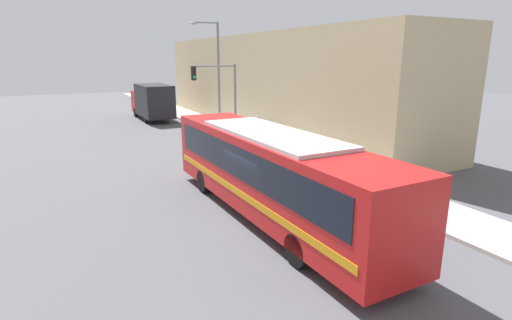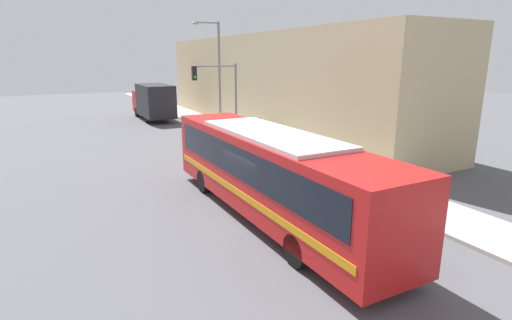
{
  "view_description": "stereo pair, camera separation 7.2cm",
  "coord_description": "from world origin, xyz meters",
  "px_view_note": "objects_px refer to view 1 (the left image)",
  "views": [
    {
      "loc": [
        -6.58,
        -11.81,
        5.7
      ],
      "look_at": [
        1.22,
        3.06,
        1.38
      ],
      "focal_mm": 28.0,
      "sensor_mm": 36.0,
      "label": 1
    },
    {
      "loc": [
        -6.52,
        -11.84,
        5.7
      ],
      "look_at": [
        1.22,
        3.06,
        1.38
      ],
      "focal_mm": 28.0,
      "sensor_mm": 36.0,
      "label": 2
    }
  ],
  "objects_px": {
    "fire_hydrant": "(314,164)",
    "traffic_light_pole": "(220,88)",
    "street_lamp": "(216,69)",
    "delivery_truck": "(152,101)",
    "pedestrian_near_corner": "(258,128)",
    "city_bus": "(270,169)"
  },
  "relations": [
    {
      "from": "delivery_truck",
      "to": "fire_hydrant",
      "type": "height_order",
      "value": "delivery_truck"
    },
    {
      "from": "traffic_light_pole",
      "to": "street_lamp",
      "type": "xyz_separation_m",
      "value": [
        1.0,
        3.18,
        1.17
      ]
    },
    {
      "from": "traffic_light_pole",
      "to": "street_lamp",
      "type": "relative_size",
      "value": 0.63
    },
    {
      "from": "traffic_light_pole",
      "to": "pedestrian_near_corner",
      "type": "height_order",
      "value": "traffic_light_pole"
    },
    {
      "from": "delivery_truck",
      "to": "street_lamp",
      "type": "distance_m",
      "value": 9.88
    },
    {
      "from": "delivery_truck",
      "to": "traffic_light_pole",
      "type": "height_order",
      "value": "traffic_light_pole"
    },
    {
      "from": "city_bus",
      "to": "delivery_truck",
      "type": "bearing_deg",
      "value": 84.97
    },
    {
      "from": "fire_hydrant",
      "to": "pedestrian_near_corner",
      "type": "relative_size",
      "value": 0.42
    },
    {
      "from": "fire_hydrant",
      "to": "street_lamp",
      "type": "relative_size",
      "value": 0.09
    },
    {
      "from": "fire_hydrant",
      "to": "pedestrian_near_corner",
      "type": "bearing_deg",
      "value": 83.35
    },
    {
      "from": "traffic_light_pole",
      "to": "street_lamp",
      "type": "height_order",
      "value": "street_lamp"
    },
    {
      "from": "fire_hydrant",
      "to": "street_lamp",
      "type": "xyz_separation_m",
      "value": [
        0.01,
        12.99,
        4.36
      ]
    },
    {
      "from": "city_bus",
      "to": "delivery_truck",
      "type": "distance_m",
      "value": 26.02
    },
    {
      "from": "fire_hydrant",
      "to": "traffic_light_pole",
      "type": "xyz_separation_m",
      "value": [
        -0.99,
        9.81,
        3.19
      ]
    },
    {
      "from": "delivery_truck",
      "to": "fire_hydrant",
      "type": "distance_m",
      "value": 22.15
    },
    {
      "from": "delivery_truck",
      "to": "pedestrian_near_corner",
      "type": "distance_m",
      "value": 14.62
    },
    {
      "from": "delivery_truck",
      "to": "traffic_light_pole",
      "type": "relative_size",
      "value": 1.47
    },
    {
      "from": "delivery_truck",
      "to": "street_lamp",
      "type": "height_order",
      "value": "street_lamp"
    },
    {
      "from": "fire_hydrant",
      "to": "traffic_light_pole",
      "type": "height_order",
      "value": "traffic_light_pole"
    },
    {
      "from": "delivery_truck",
      "to": "traffic_light_pole",
      "type": "xyz_separation_m",
      "value": [
        1.86,
        -12.12,
        1.9
      ]
    },
    {
      "from": "fire_hydrant",
      "to": "pedestrian_near_corner",
      "type": "xyz_separation_m",
      "value": [
        0.91,
        7.82,
        0.52
      ]
    },
    {
      "from": "traffic_light_pole",
      "to": "street_lamp",
      "type": "distance_m",
      "value": 3.53
    }
  ]
}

